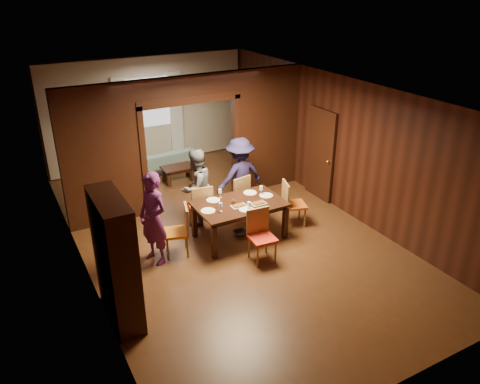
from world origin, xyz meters
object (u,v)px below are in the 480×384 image
chair_left (176,231)px  person_purple (153,219)px  chair_right (295,203)px  chair_far_r (236,195)px  chair_near (262,237)px  person_navy (240,176)px  sofa (167,159)px  hutch (116,260)px  chair_far_l (200,206)px  person_grey (196,187)px  coffee_table (178,174)px  dining_table (240,220)px

chair_left → person_purple: bearing=-68.6°
chair_left → chair_right: size_ratio=1.00×
chair_far_r → chair_near: same height
person_purple → person_navy: person_purple is taller
sofa → chair_left: (-1.34, -4.11, 0.22)m
person_navy → chair_right: size_ratio=1.75×
person_navy → hutch: hutch is taller
sofa → chair_far_l: 3.42m
chair_left → hutch: 1.94m
person_grey → person_navy: size_ratio=0.96×
person_grey → coffee_table: 2.35m
chair_far_l → hutch: size_ratio=0.48×
chair_near → hutch: 2.74m
chair_near → dining_table: bearing=92.3°
sofa → hutch: hutch is taller
hutch → person_purple: bearing=51.2°
sofa → chair_near: (-0.06, -5.05, 0.22)m
person_purple → chair_far_r: (2.10, 0.84, -0.37)m
person_purple → sofa: person_purple is taller
person_navy → sofa: 3.24m
person_grey → chair_far_l: person_grey is taller
chair_far_r → chair_near: (-0.40, -1.76, 0.00)m
chair_far_r → coffee_table: bearing=-91.7°
dining_table → chair_near: 0.92m
person_grey → chair_far_l: (-0.01, -0.20, -0.33)m
hutch → coffee_table: bearing=58.6°
chair_far_l → hutch: 3.01m
chair_left → person_navy: bearing=134.5°
chair_far_l → hutch: (-2.21, -1.98, 0.52)m
chair_right → chair_far_l: 1.94m
chair_right → chair_far_l: bearing=81.6°
coffee_table → hutch: bearing=-121.4°
person_purple → hutch: hutch is taller
chair_far_r → person_navy: bearing=-151.0°
coffee_table → hutch: (-2.68, -4.40, 0.80)m
chair_far_l → coffee_table: bearing=-92.5°
person_navy → sofa: size_ratio=0.94×
coffee_table → chair_right: size_ratio=0.82×
person_grey → dining_table: (0.48, -0.97, -0.43)m
coffee_table → chair_near: (-0.01, -4.10, 0.28)m
coffee_table → chair_left: size_ratio=0.82×
person_navy → sofa: bearing=-85.9°
chair_right → chair_left: bearing=105.0°
person_navy → person_grey: bearing=-4.0°
person_purple → dining_table: 1.80m
person_purple → coffee_table: bearing=130.0°
chair_right → chair_near: bearing=140.6°
coffee_table → chair_far_l: 2.48m
person_purple → chair_near: (1.70, -0.91, -0.37)m
chair_right → sofa: bearing=33.4°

